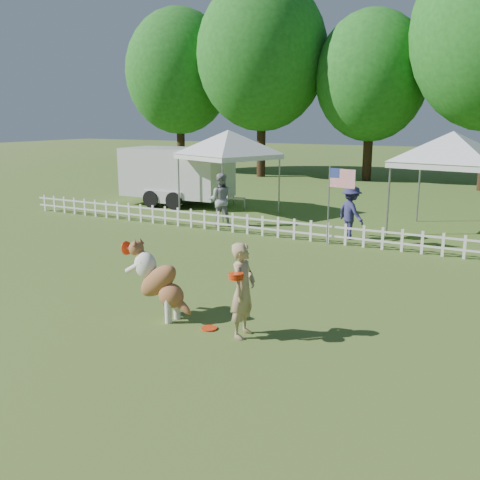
% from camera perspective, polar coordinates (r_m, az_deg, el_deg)
% --- Properties ---
extents(ground, '(120.00, 120.00, 0.00)m').
position_cam_1_polar(ground, '(9.04, -7.44, -9.17)').
color(ground, '#39601E').
rests_on(ground, ground).
extents(picket_fence, '(22.00, 0.08, 0.60)m').
position_cam_1_polar(picket_fence, '(14.94, 8.45, 0.87)').
color(picket_fence, white).
rests_on(picket_fence, ground).
extents(handler, '(0.40, 0.58, 1.52)m').
position_cam_1_polar(handler, '(8.36, 0.32, -5.37)').
color(handler, tan).
rests_on(handler, ground).
extents(dog, '(1.30, 0.49, 1.32)m').
position_cam_1_polar(dog, '(9.25, -8.62, -4.36)').
color(dog, brown).
rests_on(dog, ground).
extents(frisbee_on_turf, '(0.28, 0.28, 0.02)m').
position_cam_1_polar(frisbee_on_turf, '(8.89, -3.32, -9.39)').
color(frisbee_on_turf, red).
rests_on(frisbee_on_turf, ground).
extents(canopy_tent_left, '(3.63, 3.63, 2.90)m').
position_cam_1_polar(canopy_tent_left, '(19.34, -1.23, 7.18)').
color(canopy_tent_left, silver).
rests_on(canopy_tent_left, ground).
extents(canopy_tent_right, '(3.23, 3.23, 2.94)m').
position_cam_1_polar(canopy_tent_right, '(16.97, 21.40, 5.56)').
color(canopy_tent_right, silver).
rests_on(canopy_tent_right, ground).
extents(cargo_trailer, '(5.30, 2.56, 2.28)m').
position_cam_1_polar(cargo_trailer, '(21.35, -6.74, 6.80)').
color(cargo_trailer, silver).
rests_on(cargo_trailer, ground).
extents(flag_pole, '(0.82, 0.26, 2.13)m').
position_cam_1_polar(flag_pole, '(14.62, 9.42, 3.62)').
color(flag_pole, gray).
rests_on(flag_pole, ground).
extents(spectator_a, '(1.00, 0.90, 1.68)m').
position_cam_1_polar(spectator_a, '(17.04, -2.11, 4.32)').
color(spectator_a, gray).
rests_on(spectator_a, ground).
extents(spectator_b, '(1.13, 1.04, 1.53)m').
position_cam_1_polar(spectator_b, '(15.47, 11.75, 2.89)').
color(spectator_b, navy).
rests_on(spectator_b, ground).
extents(tree_far_left, '(6.60, 6.60, 11.00)m').
position_cam_1_polar(tree_far_left, '(35.07, -6.48, 16.31)').
color(tree_far_left, '#1C5819').
rests_on(tree_far_left, ground).
extents(tree_left, '(7.40, 7.40, 12.00)m').
position_cam_1_polar(tree_left, '(31.62, 2.34, 17.66)').
color(tree_left, '#1C5819').
rests_on(tree_left, ground).
extents(tree_center_left, '(6.00, 6.00, 9.80)m').
position_cam_1_polar(tree_center_left, '(30.35, 13.80, 15.43)').
color(tree_center_left, '#1C5819').
rests_on(tree_center_left, ground).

